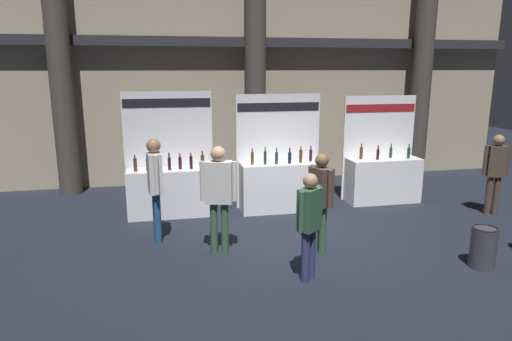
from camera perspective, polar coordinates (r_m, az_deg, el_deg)
The scene contains 11 objects.
ground_plane at distance 8.20m, azimuth 5.59°, elevation -8.77°, with size 29.03×29.03×0.00m, color black.
hall_colonnade at distance 12.09m, azimuth -0.59°, elevation 13.99°, with size 14.51×1.03×6.63m.
exhibitor_booth_0 at distance 9.53m, azimuth -10.75°, elevation -1.92°, with size 1.83×0.66×2.54m.
exhibitor_booth_1 at distance 9.71m, azimuth 3.18°, elevation -1.36°, with size 1.84×0.66×2.47m.
exhibitor_booth_2 at distance 10.71m, azimuth 15.68°, elevation -0.59°, with size 1.72×0.66×2.40m.
trash_bin at distance 7.84m, azimuth 26.81°, elevation -8.65°, with size 0.38×0.38×0.65m.
visitor_0 at distance 6.46m, azimuth 6.76°, elevation -6.08°, with size 0.41×0.39×1.59m.
visitor_1 at distance 8.01m, azimuth -12.64°, elevation -1.19°, with size 0.28×0.57×1.84m.
visitor_4 at distance 7.48m, azimuth 8.19°, elevation -2.94°, with size 0.35×0.53×1.66m.
visitor_5 at distance 7.31m, azimuth -4.74°, elevation -2.43°, with size 0.59×0.32×1.80m.
visitor_7 at distance 10.53m, azimuth 28.03°, elevation 0.24°, with size 0.48×0.30×1.69m.
Camera 1 is at (-2.27, -7.28, 3.01)m, focal length 31.63 mm.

